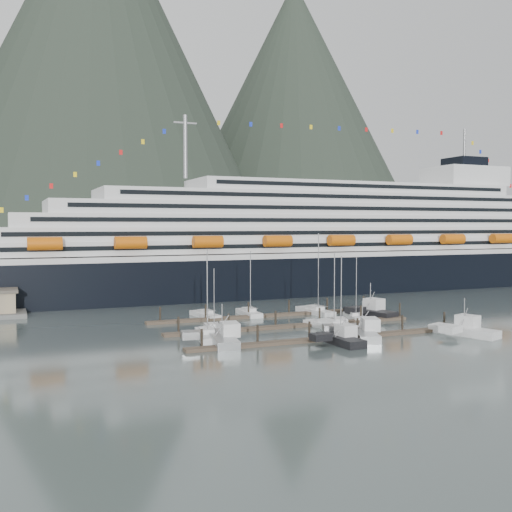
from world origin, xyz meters
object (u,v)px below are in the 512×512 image
at_px(sailboat_g, 315,312).
at_px(trawler_b, 340,339).
at_px(sailboat_b, 207,336).
at_px(trawler_a, 221,338).
at_px(sailboat_a, 213,329).
at_px(sailboat_f, 249,313).
at_px(sailboat_d, 330,326).
at_px(cruise_ship, 323,248).
at_px(sailboat_e, 205,315).
at_px(trawler_c, 361,332).
at_px(trawler_d, 464,330).
at_px(sailboat_c, 340,325).
at_px(trawler_e, 370,312).
at_px(sailboat_h, 355,317).

xyz_separation_m(sailboat_g, trawler_b, (-11.48, -29.30, 0.37)).
bearing_deg(sailboat_b, trawler_a, -157.67).
relative_size(sailboat_a, sailboat_f, 0.83).
height_order(sailboat_d, trawler_a, sailboat_d).
height_order(sailboat_b, trawler_a, sailboat_b).
bearing_deg(cruise_ship, sailboat_e, -142.87).
height_order(sailboat_d, trawler_c, sailboat_d).
relative_size(sailboat_e, sailboat_g, 0.69).
xyz_separation_m(cruise_ship, sailboat_a, (-49.53, -49.98, -11.65)).
bearing_deg(trawler_c, sailboat_f, 36.95).
distance_m(cruise_ship, trawler_c, 71.73).
bearing_deg(trawler_c, trawler_a, 101.22).
relative_size(trawler_c, trawler_d, 1.11).
bearing_deg(trawler_c, sailboat_d, 26.03).
bearing_deg(trawler_c, trawler_d, -86.73).
bearing_deg(sailboat_c, trawler_c, -171.23).
xyz_separation_m(trawler_a, trawler_c, (23.08, -3.89, -0.02)).
bearing_deg(cruise_ship, sailboat_c, -116.33).
distance_m(cruise_ship, sailboat_g, 47.15).
height_order(sailboat_g, trawler_b, sailboat_g).
bearing_deg(sailboat_c, cruise_ship, -8.71).
bearing_deg(trawler_e, trawler_a, 95.89).
xyz_separation_m(sailboat_f, trawler_e, (22.04, -10.57, 0.51)).
xyz_separation_m(sailboat_a, sailboat_e, (3.37, 15.03, 0.01)).
distance_m(sailboat_g, sailboat_h, 10.06).
bearing_deg(trawler_c, sailboat_c, 11.93).
distance_m(sailboat_a, sailboat_b, 7.07).
bearing_deg(sailboat_d, cruise_ship, -42.09).
bearing_deg(sailboat_c, sailboat_g, 4.54).
bearing_deg(sailboat_g, sailboat_c, 161.78).
bearing_deg(sailboat_g, trawler_b, 153.46).
xyz_separation_m(sailboat_c, trawler_e, (12.23, 8.80, 0.51)).
bearing_deg(trawler_b, trawler_c, -62.86).
bearing_deg(sailboat_f, sailboat_b, 144.22).
height_order(sailboat_g, trawler_a, sailboat_g).
bearing_deg(sailboat_g, sailboat_b, 115.25).
relative_size(sailboat_a, sailboat_b, 0.75).
bearing_deg(trawler_e, trawler_c, 127.66).
xyz_separation_m(cruise_ship, sailboat_g, (-23.61, -39.13, -11.59)).
bearing_deg(sailboat_a, sailboat_b, 161.59).
bearing_deg(sailboat_a, trawler_b, -132.76).
height_order(sailboat_b, trawler_e, sailboat_b).
bearing_deg(cruise_ship, sailboat_d, -118.03).
xyz_separation_m(trawler_d, trawler_e, (-3.00, 23.46, 0.06)).
height_order(sailboat_f, trawler_b, sailboat_f).
distance_m(sailboat_e, sailboat_h, 29.53).
bearing_deg(sailboat_b, sailboat_e, -5.93).
xyz_separation_m(sailboat_f, sailboat_g, (13.57, -3.17, 0.02)).
height_order(sailboat_g, trawler_d, sailboat_g).
distance_m(sailboat_b, trawler_e, 38.90).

